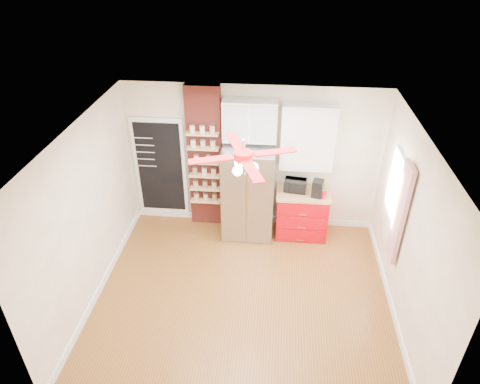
# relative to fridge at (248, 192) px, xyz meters

# --- Properties ---
(floor) EXTENTS (4.50, 4.50, 0.00)m
(floor) POSITION_rel_fridge_xyz_m (0.05, -1.63, -0.88)
(floor) COLOR brown
(floor) RESTS_ON ground
(ceiling) EXTENTS (4.50, 4.50, 0.00)m
(ceiling) POSITION_rel_fridge_xyz_m (0.05, -1.63, 1.83)
(ceiling) COLOR white
(ceiling) RESTS_ON wall_back
(wall_back) EXTENTS (4.50, 0.02, 2.70)m
(wall_back) POSITION_rel_fridge_xyz_m (0.05, 0.37, 0.48)
(wall_back) COLOR #FFEECD
(wall_back) RESTS_ON floor
(wall_front) EXTENTS (4.50, 0.02, 2.70)m
(wall_front) POSITION_rel_fridge_xyz_m (0.05, -3.63, 0.48)
(wall_front) COLOR #FFEECD
(wall_front) RESTS_ON floor
(wall_left) EXTENTS (0.02, 4.00, 2.70)m
(wall_left) POSITION_rel_fridge_xyz_m (-2.20, -1.63, 0.48)
(wall_left) COLOR #FFEECD
(wall_left) RESTS_ON floor
(wall_right) EXTENTS (0.02, 4.00, 2.70)m
(wall_right) POSITION_rel_fridge_xyz_m (2.30, -1.63, 0.48)
(wall_right) COLOR #FFEECD
(wall_right) RESTS_ON floor
(chalkboard) EXTENTS (0.95, 0.05, 1.95)m
(chalkboard) POSITION_rel_fridge_xyz_m (-1.65, 0.33, 0.23)
(chalkboard) COLOR white
(chalkboard) RESTS_ON wall_back
(brick_pillar) EXTENTS (0.60, 0.16, 2.70)m
(brick_pillar) POSITION_rel_fridge_xyz_m (-0.80, 0.29, 0.48)
(brick_pillar) COLOR maroon
(brick_pillar) RESTS_ON floor
(fridge) EXTENTS (0.90, 0.70, 1.75)m
(fridge) POSITION_rel_fridge_xyz_m (0.00, 0.00, 0.00)
(fridge) COLOR #A9A9AD
(fridge) RESTS_ON floor
(upper_glass_cabinet) EXTENTS (0.90, 0.35, 0.70)m
(upper_glass_cabinet) POSITION_rel_fridge_xyz_m (0.00, 0.20, 1.27)
(upper_glass_cabinet) COLOR white
(upper_glass_cabinet) RESTS_ON wall_back
(red_cabinet) EXTENTS (0.94, 0.64, 0.90)m
(red_cabinet) POSITION_rel_fridge_xyz_m (0.97, 0.05, -0.42)
(red_cabinet) COLOR #BC020D
(red_cabinet) RESTS_ON floor
(upper_shelf_unit) EXTENTS (0.90, 0.30, 1.15)m
(upper_shelf_unit) POSITION_rel_fridge_xyz_m (0.97, 0.22, 1.00)
(upper_shelf_unit) COLOR white
(upper_shelf_unit) RESTS_ON wall_back
(window) EXTENTS (0.04, 0.75, 1.05)m
(window) POSITION_rel_fridge_xyz_m (2.28, -0.73, 0.68)
(window) COLOR white
(window) RESTS_ON wall_right
(curtain) EXTENTS (0.06, 0.40, 1.55)m
(curtain) POSITION_rel_fridge_xyz_m (2.23, -1.28, 0.57)
(curtain) COLOR #A81618
(curtain) RESTS_ON wall_right
(ceiling_fan) EXTENTS (1.40, 1.40, 0.44)m
(ceiling_fan) POSITION_rel_fridge_xyz_m (0.05, -1.63, 1.55)
(ceiling_fan) COLOR silver
(ceiling_fan) RESTS_ON ceiling
(toaster_oven) EXTENTS (0.41, 0.30, 0.21)m
(toaster_oven) POSITION_rel_fridge_xyz_m (0.82, 0.09, 0.13)
(toaster_oven) COLOR black
(toaster_oven) RESTS_ON red_cabinet
(coffee_maker) EXTENTS (0.22, 0.23, 0.31)m
(coffee_maker) POSITION_rel_fridge_xyz_m (1.20, -0.06, 0.18)
(coffee_maker) COLOR black
(coffee_maker) RESTS_ON red_cabinet
(canister_left) EXTENTS (0.11, 0.11, 0.16)m
(canister_left) POSITION_rel_fridge_xyz_m (1.30, -0.10, 0.10)
(canister_left) COLOR #AC0914
(canister_left) RESTS_ON red_cabinet
(canister_right) EXTENTS (0.11, 0.11, 0.15)m
(canister_right) POSITION_rel_fridge_xyz_m (1.28, 0.12, 0.10)
(canister_right) COLOR red
(canister_right) RESTS_ON red_cabinet
(pantry_jar_oats) EXTENTS (0.10, 0.10, 0.12)m
(pantry_jar_oats) POSITION_rel_fridge_xyz_m (-0.92, 0.12, 0.56)
(pantry_jar_oats) COLOR beige
(pantry_jar_oats) RESTS_ON brick_pillar
(pantry_jar_beans) EXTENTS (0.11, 0.11, 0.12)m
(pantry_jar_beans) POSITION_rel_fridge_xyz_m (-0.71, 0.15, 0.56)
(pantry_jar_beans) COLOR #906B49
(pantry_jar_beans) RESTS_ON brick_pillar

